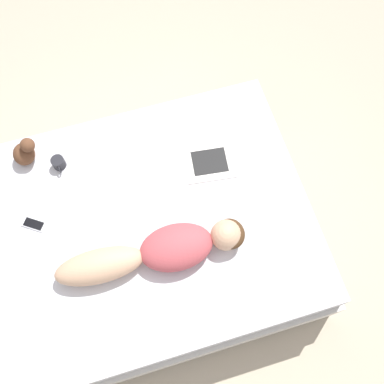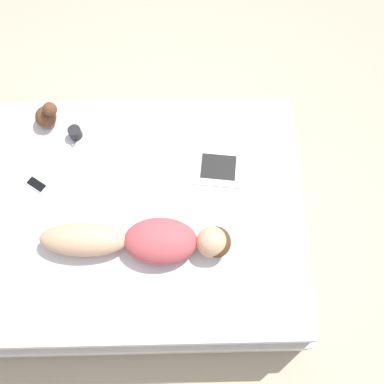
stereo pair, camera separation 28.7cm
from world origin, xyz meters
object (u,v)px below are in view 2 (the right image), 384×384
(person, at_px, (143,241))
(open_magazine, at_px, (220,149))
(coffee_mug, at_px, (75,133))
(cell_phone, at_px, (37,185))

(person, height_order, open_magazine, person)
(open_magazine, bearing_deg, coffee_mug, -90.45)
(open_magazine, bearing_deg, person, -30.47)
(person, bearing_deg, open_magazine, 145.12)
(coffee_mug, bearing_deg, cell_phone, -32.88)
(cell_phone, bearing_deg, coffee_mug, -178.50)
(person, relative_size, cell_phone, 7.17)
(open_magazine, xyz_separation_m, cell_phone, (0.23, -1.21, 0.00))
(person, distance_m, coffee_mug, 0.92)
(person, xyz_separation_m, coffee_mug, (-0.78, -0.48, -0.05))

